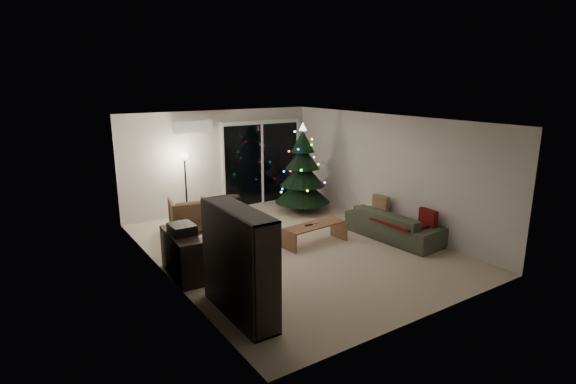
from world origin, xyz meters
The scene contains 18 objects.
room centered at (0.46, 1.49, 1.02)m, with size 6.50×7.51×2.60m.
bookshelf centered at (-2.25, -1.76, 0.78)m, with size 0.39×1.55×1.55m, color #2B221C, non-canonical shape.
media_cabinet centered at (-2.25, -0.09, 0.37)m, with size 0.45×1.20×0.75m, color #2B221C.
stereo centered at (-2.25, -0.09, 0.83)m, with size 0.38×0.45×0.16m, color black.
armchair centered at (-1.32, 2.07, 0.37)m, with size 0.78×0.80×0.73m, color #463827.
ottoman centered at (-0.88, 1.34, 0.21)m, with size 0.47×0.47×0.42m, color silver.
cardboard_box_a centered at (-1.64, 0.69, 0.15)m, with size 0.43×0.32×0.30m, color #ECE4C8.
cardboard_box_b centered at (-0.46, 0.23, 0.12)m, with size 0.36×0.27×0.25m, color #ECE4C8.
side_table centered at (-0.02, 2.61, 0.24)m, with size 0.38×0.38×0.48m, color #2B221C.
floor_lamp centered at (-1.07, 2.82, 0.78)m, with size 0.25×0.25×1.55m, color black.
sofa centered at (2.05, -0.73, 0.30)m, with size 2.07×0.81×0.60m, color #43493B.
sofa_throw centered at (1.95, -0.73, 0.44)m, with size 0.65×1.49×0.05m, color #420D08.
cushion_a centered at (2.30, -0.08, 0.55)m, with size 0.12×0.40×0.40m, color #907153.
cushion_b centered at (2.30, -1.38, 0.55)m, with size 0.12×0.40×0.40m, color #420D08.
coffee_table centered at (0.48, -0.09, 0.21)m, with size 1.32×0.46×0.42m, color brown, non-canonical shape.
remote_a centered at (0.33, -0.09, 0.43)m, with size 0.16×0.05×0.02m, color black.
remote_b centered at (0.58, -0.04, 0.43)m, with size 0.15×0.04×0.02m, color slate.
christmas_tree centered at (1.61, 1.94, 1.11)m, with size 1.37×1.37×2.22m, color black.
Camera 1 is at (-4.65, -6.92, 3.22)m, focal length 28.00 mm.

